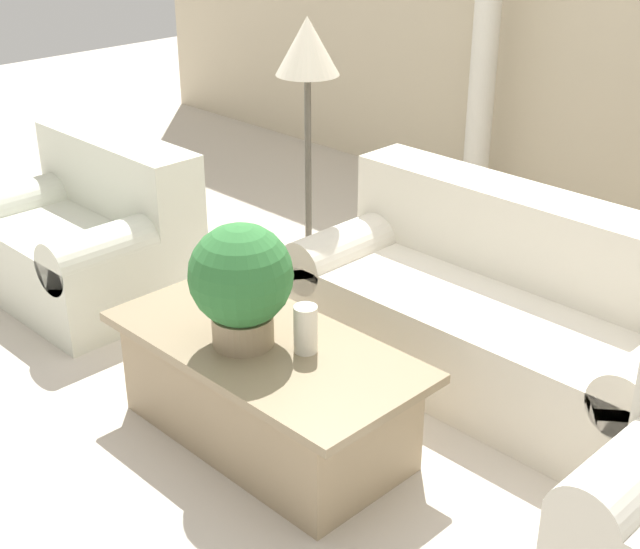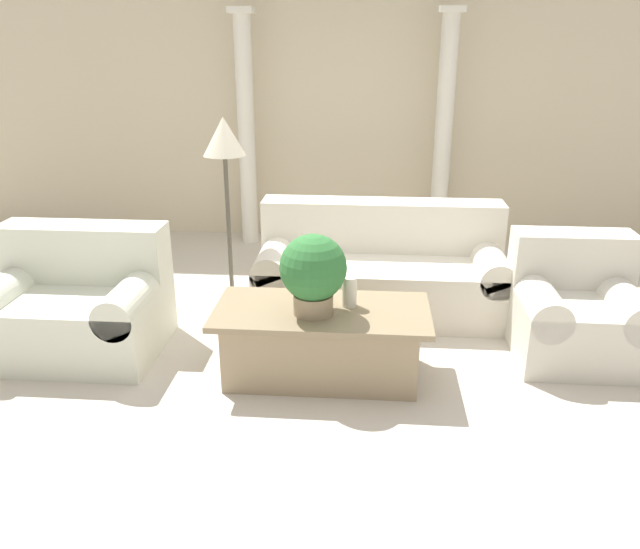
# 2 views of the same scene
# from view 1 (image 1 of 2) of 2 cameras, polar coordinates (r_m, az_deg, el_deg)

# --- Properties ---
(ground_plane) EXTENTS (16.00, 16.00, 0.00)m
(ground_plane) POSITION_cam_1_polar(r_m,az_deg,el_deg) (4.13, 1.29, -8.85)
(ground_plane) COLOR beige
(sofa_long) EXTENTS (2.01, 0.89, 0.87)m
(sofa_long) POSITION_cam_1_polar(r_m,az_deg,el_deg) (4.32, 11.51, -2.33)
(sofa_long) COLOR beige
(sofa_long) RESTS_ON ground_plane
(loveseat) EXTENTS (1.22, 0.89, 0.87)m
(loveseat) POSITION_cam_1_polar(r_m,az_deg,el_deg) (5.25, -14.61, 2.52)
(loveseat) COLOR silver
(loveseat) RESTS_ON ground_plane
(coffee_table) EXTENTS (1.41, 0.69, 0.48)m
(coffee_table) POSITION_cam_1_polar(r_m,az_deg,el_deg) (3.84, -3.52, -7.36)
(coffee_table) COLOR #998466
(coffee_table) RESTS_ON ground_plane
(potted_plant) EXTENTS (0.43, 0.43, 0.53)m
(potted_plant) POSITION_cam_1_polar(r_m,az_deg,el_deg) (3.58, -5.08, -0.39)
(potted_plant) COLOR #937F60
(potted_plant) RESTS_ON coffee_table
(pillar_candle) EXTENTS (0.10, 0.10, 0.20)m
(pillar_candle) POSITION_cam_1_polar(r_m,az_deg,el_deg) (3.60, -0.93, -3.51)
(pillar_candle) COLOR silver
(pillar_candle) RESTS_ON coffee_table
(floor_lamp) EXTENTS (0.33, 0.33, 1.58)m
(floor_lamp) POSITION_cam_1_polar(r_m,az_deg,el_deg) (4.69, -0.81, 13.27)
(floor_lamp) COLOR #4C473D
(floor_lamp) RESTS_ON ground_plane
(column_left) EXTENTS (0.25, 0.25, 2.44)m
(column_left) POSITION_cam_1_polar(r_m,az_deg,el_deg) (6.20, 10.59, 15.01)
(column_left) COLOR silver
(column_left) RESTS_ON ground_plane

